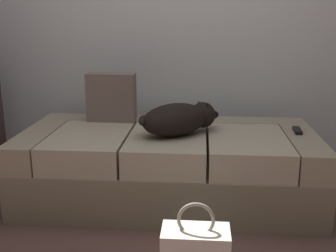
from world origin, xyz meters
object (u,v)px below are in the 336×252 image
object	(u,v)px
couch	(169,166)
dog_dark	(180,119)
tv_remote	(297,130)
handbag	(195,252)
throw_pillow	(111,97)

from	to	relation	value
couch	dog_dark	xyz separation A→B (m)	(0.08, -0.07, 0.34)
dog_dark	tv_remote	world-z (taller)	dog_dark
handbag	tv_remote	bearing A→B (deg)	54.91
handbag	couch	bearing A→B (deg)	102.77
tv_remote	throw_pillow	xyz separation A→B (m)	(-1.26, 0.20, 0.16)
dog_dark	handbag	distance (m)	0.92
couch	tv_remote	distance (m)	0.87
dog_dark	tv_remote	distance (m)	0.77
handbag	dog_dark	bearing A→B (deg)	98.52
couch	handbag	size ratio (longest dim) A/B	5.03
couch	tv_remote	bearing A→B (deg)	3.50
couch	dog_dark	size ratio (longest dim) A/B	3.48
dog_dark	throw_pillow	size ratio (longest dim) A/B	1.61
tv_remote	handbag	distance (m)	1.16
tv_remote	handbag	size ratio (longest dim) A/B	0.40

